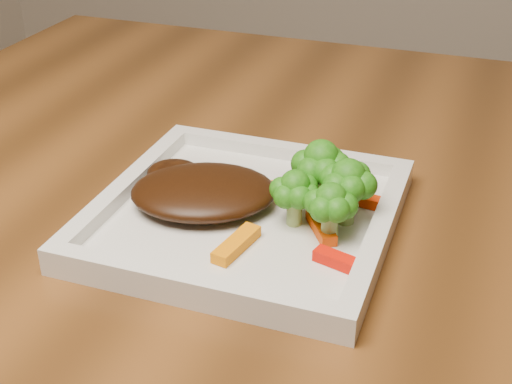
% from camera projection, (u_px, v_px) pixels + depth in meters
% --- Properties ---
extents(plate, '(0.27, 0.27, 0.01)m').
position_uv_depth(plate, '(246.00, 219.00, 0.67)').
color(plate, silver).
rests_on(plate, dining_table).
extents(steak, '(0.17, 0.15, 0.03)m').
position_uv_depth(steak, '(204.00, 191.00, 0.68)').
color(steak, black).
rests_on(steak, plate).
extents(broccoli_0, '(0.07, 0.07, 0.07)m').
position_uv_depth(broccoli_0, '(320.00, 172.00, 0.67)').
color(broccoli_0, '#296210').
rests_on(broccoli_0, plate).
extents(broccoli_1, '(0.07, 0.07, 0.06)m').
position_uv_depth(broccoli_1, '(347.00, 191.00, 0.64)').
color(broccoli_1, '#146F12').
rests_on(broccoli_1, plate).
extents(broccoli_2, '(0.06, 0.06, 0.06)m').
position_uv_depth(broccoli_2, '(330.00, 211.00, 0.62)').
color(broccoli_2, '#2E7914').
rests_on(broccoli_2, plate).
extents(broccoli_3, '(0.07, 0.07, 0.06)m').
position_uv_depth(broccoli_3, '(295.00, 194.00, 0.64)').
color(broccoli_3, '#1A6010').
rests_on(broccoli_3, plate).
extents(carrot_1, '(0.05, 0.03, 0.01)m').
position_uv_depth(carrot_1, '(342.00, 262.00, 0.59)').
color(carrot_1, red).
rests_on(carrot_1, plate).
extents(carrot_2, '(0.03, 0.06, 0.01)m').
position_uv_depth(carrot_2, '(236.00, 244.00, 0.61)').
color(carrot_2, orange).
rests_on(carrot_2, plate).
extents(carrot_3, '(0.05, 0.02, 0.01)m').
position_uv_depth(carrot_3, '(363.00, 200.00, 0.68)').
color(carrot_3, red).
rests_on(carrot_3, plate).
extents(carrot_4, '(0.06, 0.04, 0.01)m').
position_uv_depth(carrot_4, '(287.00, 187.00, 0.70)').
color(carrot_4, '#F85A04').
rests_on(carrot_4, plate).
extents(carrot_5, '(0.04, 0.05, 0.01)m').
position_uv_depth(carrot_5, '(321.00, 227.00, 0.64)').
color(carrot_5, '#DE4003').
rests_on(carrot_5, plate).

